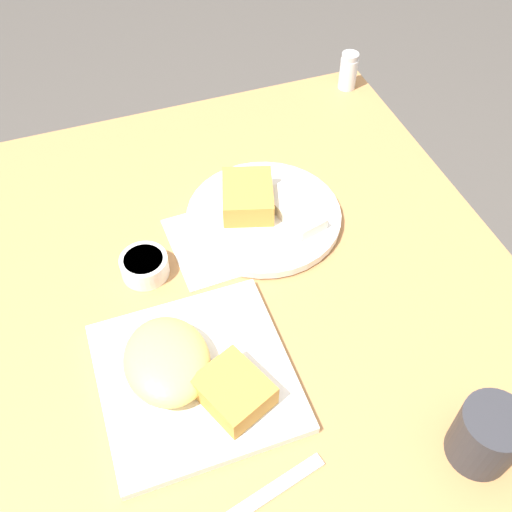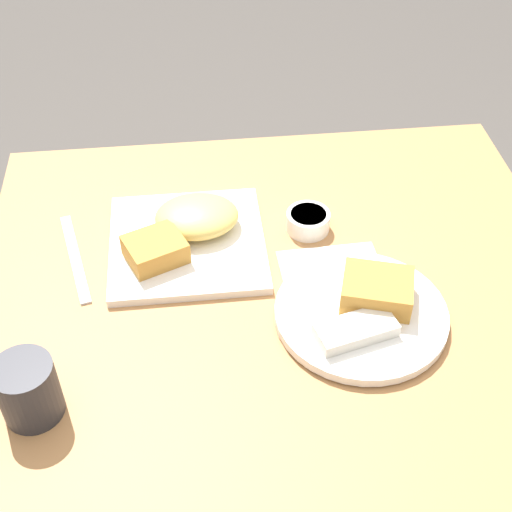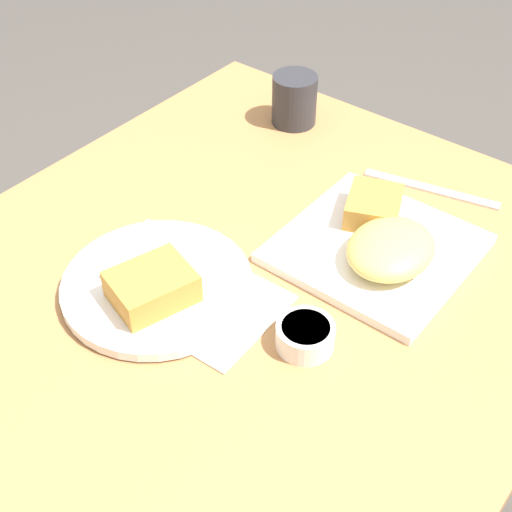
{
  "view_description": "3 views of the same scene",
  "coord_description": "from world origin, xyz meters",
  "px_view_note": "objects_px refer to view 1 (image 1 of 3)",
  "views": [
    {
      "loc": [
        0.52,
        -0.17,
        1.44
      ],
      "look_at": [
        -0.0,
        0.02,
        0.78
      ],
      "focal_mm": 42.0,
      "sensor_mm": 36.0,
      "label": 1
    },
    {
      "loc": [
        0.12,
        0.74,
        1.51
      ],
      "look_at": [
        0.03,
        -0.03,
        0.78
      ],
      "focal_mm": 50.0,
      "sensor_mm": 36.0,
      "label": 2
    },
    {
      "loc": [
        -0.54,
        -0.44,
        1.4
      ],
      "look_at": [
        0.0,
        -0.01,
        0.77
      ],
      "focal_mm": 50.0,
      "sensor_mm": 36.0,
      "label": 3
    }
  ],
  "objects_px": {
    "salt_shaker": "(348,73)",
    "coffee_mug": "(486,436)",
    "plate_square_near": "(190,372)",
    "plate_oval_far": "(262,211)",
    "sauce_ramekin": "(145,265)",
    "butter_knife": "(247,508)"
  },
  "relations": [
    {
      "from": "salt_shaker",
      "to": "coffee_mug",
      "type": "distance_m",
      "value": 0.76
    },
    {
      "from": "coffee_mug",
      "to": "plate_square_near",
      "type": "bearing_deg",
      "value": -124.77
    },
    {
      "from": "plate_oval_far",
      "to": "sauce_ramekin",
      "type": "bearing_deg",
      "value": -76.89
    },
    {
      "from": "butter_knife",
      "to": "coffee_mug",
      "type": "xyz_separation_m",
      "value": [
        0.03,
        0.28,
        0.04
      ]
    },
    {
      "from": "sauce_ramekin",
      "to": "butter_knife",
      "type": "distance_m",
      "value": 0.38
    },
    {
      "from": "salt_shaker",
      "to": "butter_knife",
      "type": "bearing_deg",
      "value": -32.9
    },
    {
      "from": "plate_oval_far",
      "to": "butter_knife",
      "type": "xyz_separation_m",
      "value": [
        0.42,
        -0.17,
        -0.02
      ]
    },
    {
      "from": "plate_square_near",
      "to": "coffee_mug",
      "type": "relative_size",
      "value": 2.82
    },
    {
      "from": "salt_shaker",
      "to": "sauce_ramekin",
      "type": "bearing_deg",
      "value": -55.5
    },
    {
      "from": "plate_oval_far",
      "to": "salt_shaker",
      "type": "xyz_separation_m",
      "value": [
        -0.29,
        0.29,
        0.01
      ]
    },
    {
      "from": "plate_oval_far",
      "to": "coffee_mug",
      "type": "distance_m",
      "value": 0.47
    },
    {
      "from": "coffee_mug",
      "to": "sauce_ramekin",
      "type": "bearing_deg",
      "value": -142.28
    },
    {
      "from": "plate_oval_far",
      "to": "plate_square_near",
      "type": "bearing_deg",
      "value": -37.64
    },
    {
      "from": "salt_shaker",
      "to": "coffee_mug",
      "type": "xyz_separation_m",
      "value": [
        0.74,
        -0.18,
        0.01
      ]
    },
    {
      "from": "plate_oval_far",
      "to": "sauce_ramekin",
      "type": "xyz_separation_m",
      "value": [
        0.05,
        -0.2,
        -0.0
      ]
    },
    {
      "from": "plate_square_near",
      "to": "butter_knife",
      "type": "relative_size",
      "value": 1.18
    },
    {
      "from": "plate_oval_far",
      "to": "butter_knife",
      "type": "bearing_deg",
      "value": -22.33
    },
    {
      "from": "sauce_ramekin",
      "to": "butter_knife",
      "type": "bearing_deg",
      "value": 4.61
    },
    {
      "from": "plate_square_near",
      "to": "plate_oval_far",
      "type": "relative_size",
      "value": 0.98
    },
    {
      "from": "plate_oval_far",
      "to": "sauce_ramekin",
      "type": "distance_m",
      "value": 0.21
    },
    {
      "from": "plate_square_near",
      "to": "butter_knife",
      "type": "xyz_separation_m",
      "value": [
        0.18,
        0.02,
        -0.02
      ]
    },
    {
      "from": "plate_square_near",
      "to": "sauce_ramekin",
      "type": "xyz_separation_m",
      "value": [
        -0.2,
        -0.01,
        -0.0
      ]
    }
  ]
}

